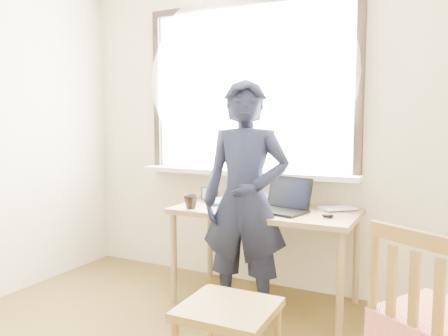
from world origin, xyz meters
The scene contains 13 objects.
room_shell centered at (-0.02, 0.20, 1.64)m, with size 3.52×4.02×2.61m.
desk centered at (0.09, 1.63, 0.63)m, with size 1.32×0.66×0.71m.
laptop centered at (0.24, 1.60, 0.76)m, with size 0.41×0.36×0.24m.
mug_white centered at (0.05, 1.77, 0.75)m, with size 0.11×0.11×0.09m, color white.
mug_dark centered at (-0.40, 1.40, 0.76)m, with size 0.11×0.11×0.10m, color black.
mouse centered at (0.57, 1.53, 0.72)m, with size 0.08×0.06×0.03m, color black.
desk_clutter centered at (-0.05, 1.78, 0.72)m, with size 0.86×0.50×0.03m.
book_a centered at (-0.25, 1.82, 0.72)m, with size 0.19×0.26×0.02m, color white.
book_b centered at (0.51, 1.90, 0.72)m, with size 0.17×0.24×0.02m, color white.
picture_frame centered at (-0.43, 1.73, 0.76)m, with size 0.13×0.07×0.11m.
work_chair centered at (0.34, 0.51, 0.38)m, with size 0.45×0.43×0.45m.
side_chair centered at (1.25, 0.55, 0.49)m, with size 0.59×0.58×0.93m.
person centered at (0.07, 1.33, 0.81)m, with size 0.59×0.39×1.61m, color black.
Camera 1 is at (1.23, -1.31, 1.32)m, focal length 35.00 mm.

